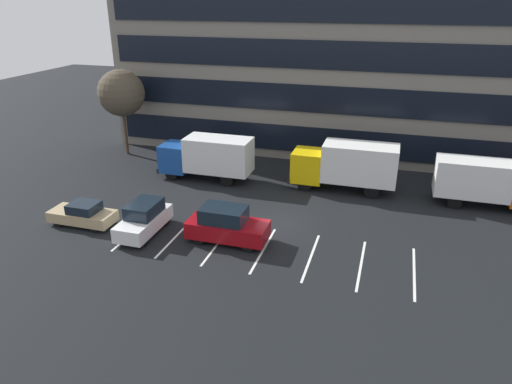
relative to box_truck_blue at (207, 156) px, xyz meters
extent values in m
plane|color=black|center=(7.37, -6.08, -1.96)|extent=(120.00, 120.00, 0.00)
cube|color=slate|center=(7.37, 11.92, 5.24)|extent=(38.46, 10.58, 14.40)
cube|color=black|center=(7.37, 6.57, 0.02)|extent=(36.93, 0.16, 2.30)
cube|color=black|center=(7.37, 6.57, 3.62)|extent=(36.93, 0.16, 2.30)
cube|color=black|center=(7.37, 6.57, 7.22)|extent=(36.93, 0.16, 2.30)
cube|color=black|center=(7.37, 6.57, 10.82)|extent=(36.93, 0.16, 2.30)
cube|color=silver|center=(-1.03, -9.68, -1.95)|extent=(0.14, 5.40, 0.01)
cube|color=silver|center=(1.77, -9.68, -1.95)|extent=(0.14, 5.40, 0.01)
cube|color=silver|center=(4.57, -9.68, -1.95)|extent=(0.14, 5.40, 0.01)
cube|color=silver|center=(7.37, -9.68, -1.95)|extent=(0.14, 5.40, 0.01)
cube|color=silver|center=(10.17, -9.68, -1.95)|extent=(0.14, 5.40, 0.01)
cube|color=silver|center=(12.97, -9.68, -1.95)|extent=(0.14, 5.40, 0.01)
cube|color=silver|center=(15.77, -9.68, -1.95)|extent=(0.14, 5.40, 0.01)
cube|color=#194799|center=(-2.72, 0.00, -0.37)|extent=(2.18, 2.38, 2.18)
cube|color=black|center=(-3.80, 0.00, 0.07)|extent=(0.06, 2.00, 0.96)
cube|color=white|center=(0.95, 0.00, 0.18)|extent=(5.16, 2.48, 2.68)
cube|color=black|center=(-3.87, 0.00, -1.31)|extent=(0.20, 2.38, 0.40)
cylinder|color=black|center=(-2.72, -1.02, -1.46)|extent=(0.99, 0.30, 0.99)
cylinder|color=black|center=(-2.72, 1.02, -1.46)|extent=(0.99, 0.30, 0.99)
cylinder|color=black|center=(1.98, -1.02, -1.46)|extent=(0.99, 0.30, 0.99)
cylinder|color=black|center=(1.98, 1.02, -1.46)|extent=(0.99, 0.30, 0.99)
cube|color=yellow|center=(7.91, 0.90, -0.29)|extent=(2.29, 2.49, 2.29)
cube|color=black|center=(6.78, 0.90, 0.16)|extent=(0.06, 2.10, 1.01)
cube|color=white|center=(11.75, 0.90, 0.28)|extent=(5.40, 2.60, 2.81)
cube|color=black|center=(6.71, 0.90, -1.28)|extent=(0.21, 2.49, 0.42)
cylinder|color=black|center=(7.91, -0.17, -1.44)|extent=(1.04, 0.31, 1.04)
cylinder|color=black|center=(7.91, 1.97, -1.44)|extent=(1.04, 0.31, 1.04)
cylinder|color=black|center=(12.83, -0.17, -1.44)|extent=(1.04, 0.31, 1.04)
cylinder|color=black|center=(12.83, 1.97, -1.44)|extent=(1.04, 0.31, 1.04)
cube|color=white|center=(19.45, 0.65, 0.06)|extent=(4.88, 2.35, 2.54)
cylinder|color=black|center=(18.47, 1.61, -1.49)|extent=(0.94, 0.28, 0.94)
cylinder|color=black|center=(18.47, -0.32, -1.49)|extent=(0.94, 0.28, 0.94)
cube|color=white|center=(-0.30, -9.76, -1.24)|extent=(1.85, 4.36, 0.90)
cube|color=black|center=(-0.30, -9.54, -0.39)|extent=(1.63, 2.40, 0.81)
cylinder|color=black|center=(0.51, -11.16, -1.63)|extent=(0.21, 0.65, 0.65)
cylinder|color=black|center=(-1.11, -11.16, -1.63)|extent=(0.21, 0.65, 0.65)
cylinder|color=black|center=(0.51, -8.36, -1.63)|extent=(0.21, 0.65, 0.65)
cylinder|color=black|center=(-1.11, -8.36, -1.63)|extent=(0.21, 0.65, 0.65)
cube|color=tan|center=(-4.68, -9.82, -1.37)|extent=(4.23, 1.77, 0.69)
cube|color=black|center=(-4.47, -9.82, -0.74)|extent=(1.78, 1.56, 0.59)
cylinder|color=black|center=(-6.04, -10.59, -1.66)|extent=(0.59, 0.22, 0.59)
cylinder|color=black|center=(-6.04, -9.06, -1.66)|extent=(0.59, 0.22, 0.59)
cylinder|color=black|center=(-3.33, -10.59, -1.66)|extent=(0.59, 0.22, 0.59)
cylinder|color=black|center=(-3.33, -9.06, -1.66)|extent=(0.59, 0.22, 0.59)
cube|color=maroon|center=(5.03, -9.23, -1.16)|extent=(4.82, 2.04, 1.00)
cube|color=black|center=(4.79, -9.23, -0.22)|extent=(2.65, 1.80, 0.89)
cylinder|color=black|center=(6.57, -8.34, -1.60)|extent=(0.71, 0.23, 0.71)
cylinder|color=black|center=(6.57, -10.13, -1.60)|extent=(0.71, 0.23, 0.71)
cylinder|color=black|center=(3.49, -8.34, -1.60)|extent=(0.71, 0.23, 0.71)
cylinder|color=black|center=(3.49, -10.13, -1.60)|extent=(0.71, 0.23, 0.71)
cylinder|color=#473323|center=(-9.63, 3.84, 0.07)|extent=(0.28, 0.28, 4.05)
sphere|color=#4C4233|center=(-9.63, 3.84, 3.71)|extent=(4.12, 4.12, 4.12)
camera|label=1|loc=(13.82, -32.59, 11.78)|focal=32.90mm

